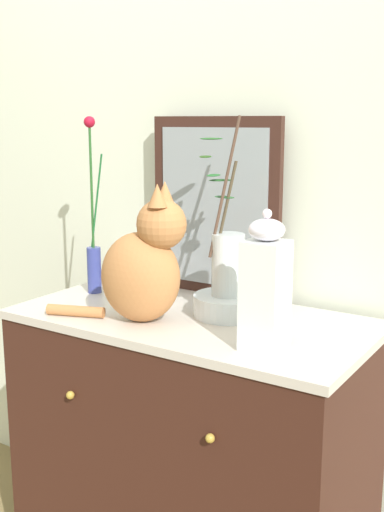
# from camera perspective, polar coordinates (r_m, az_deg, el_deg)

# --- Properties ---
(wall_back) EXTENTS (4.40, 0.08, 2.60)m
(wall_back) POSITION_cam_1_polar(r_m,az_deg,el_deg) (2.11, 5.15, 7.04)
(wall_back) COLOR silver
(wall_back) RESTS_ON ground_plane
(sideboard) EXTENTS (1.05, 0.56, 0.92)m
(sideboard) POSITION_cam_1_polar(r_m,az_deg,el_deg) (2.07, -0.00, -17.55)
(sideboard) COLOR #3A1D15
(sideboard) RESTS_ON ground_plane
(mirror_leaning) EXTENTS (0.46, 0.03, 0.58)m
(mirror_leaning) POSITION_cam_1_polar(r_m,az_deg,el_deg) (2.07, 2.07, 4.36)
(mirror_leaning) COLOR #371E17
(mirror_leaning) RESTS_ON sideboard
(cat_sitting) EXTENTS (0.41, 0.24, 0.40)m
(cat_sitting) POSITION_cam_1_polar(r_m,az_deg,el_deg) (1.80, -4.26, -0.78)
(cat_sitting) COLOR #B97744
(cat_sitting) RESTS_ON sideboard
(vase_slim_green) EXTENTS (0.07, 0.05, 0.58)m
(vase_slim_green) POSITION_cam_1_polar(r_m,az_deg,el_deg) (2.13, -8.77, 0.77)
(vase_slim_green) COLOR #353F8E
(vase_slim_green) RESTS_ON sideboard
(bowl_porcelain) EXTENTS (0.20, 0.20, 0.06)m
(bowl_porcelain) POSITION_cam_1_polar(r_m,az_deg,el_deg) (1.88, 3.18, -4.41)
(bowl_porcelain) COLOR white
(bowl_porcelain) RESTS_ON sideboard
(vase_glass_clear) EXTENTS (0.17, 0.13, 0.52)m
(vase_glass_clear) POSITION_cam_1_polar(r_m,az_deg,el_deg) (1.85, 3.17, -0.23)
(vase_glass_clear) COLOR silver
(vase_glass_clear) RESTS_ON bowl_porcelain
(jar_lidded_porcelain) EXTENTS (0.10, 0.10, 0.36)m
(jar_lidded_porcelain) POSITION_cam_1_polar(r_m,az_deg,el_deg) (1.58, 6.55, -2.74)
(jar_lidded_porcelain) COLOR white
(jar_lidded_porcelain) RESTS_ON sideboard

